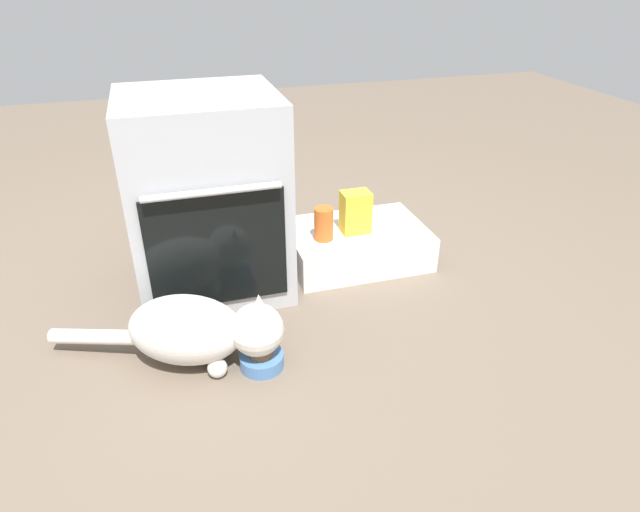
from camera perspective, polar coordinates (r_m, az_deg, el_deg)
The scene contains 7 objects.
ground at distance 1.94m, azimuth -7.92°, elevation -9.77°, with size 8.00×8.00×0.00m, color #6B5B4C.
oven at distance 2.15m, azimuth -11.71°, elevation 6.03°, with size 0.57×0.57×0.78m.
pantry_cabinet at distance 2.42m, azimuth 3.78°, elevation 1.24°, with size 0.59×0.41×0.15m, color white.
food_bowl at distance 1.85m, azimuth -6.09°, elevation -10.60°, with size 0.15×0.15×0.08m.
cat at distance 1.84m, azimuth -12.53°, elevation -7.50°, with size 0.76×0.39×0.25m.
sauce_jar at distance 2.26m, azimuth 0.38°, elevation 3.36°, with size 0.08×0.08×0.14m, color #D16023.
snack_bag at distance 2.32m, azimuth 3.71°, elevation 4.58°, with size 0.12×0.09×0.18m, color yellow.
Camera 1 is at (-0.18, -1.50, 1.21)m, focal length 30.73 mm.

